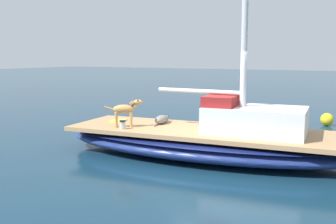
% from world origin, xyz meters
% --- Properties ---
extents(ground_plane, '(120.00, 120.00, 0.00)m').
position_xyz_m(ground_plane, '(0.00, 0.00, 0.00)').
color(ground_plane, '#143347').
extents(sailboat_main, '(3.32, 7.47, 0.66)m').
position_xyz_m(sailboat_main, '(0.00, 0.00, 0.34)').
color(sailboat_main, navy).
rests_on(sailboat_main, ground).
extents(cabin_house, '(1.64, 2.37, 0.84)m').
position_xyz_m(cabin_house, '(-0.14, 1.11, 1.01)').
color(cabin_house, silver).
rests_on(cabin_house, sailboat_main).
extents(dog_tan, '(0.62, 0.81, 0.70)m').
position_xyz_m(dog_tan, '(0.65, -1.84, 1.08)').
color(dog_tan, tan).
rests_on(dog_tan, sailboat_main).
extents(dog_grey, '(0.95, 0.35, 0.22)m').
position_xyz_m(dog_grey, '(-0.22, -1.31, 0.77)').
color(dog_grey, gray).
rests_on(dog_grey, sailboat_main).
extents(deck_winch, '(0.16, 0.16, 0.21)m').
position_xyz_m(deck_winch, '(0.92, -1.73, 0.76)').
color(deck_winch, '#B7B7BC').
rests_on(deck_winch, sailboat_main).
extents(deck_towel, '(0.65, 0.52, 0.03)m').
position_xyz_m(deck_towel, '(0.09, -2.49, 0.68)').
color(deck_towel, '#D8D14C').
rests_on(deck_towel, sailboat_main).
extents(mooring_buoy, '(0.44, 0.44, 0.44)m').
position_xyz_m(mooring_buoy, '(-5.94, 1.96, 0.22)').
color(mooring_buoy, yellow).
rests_on(mooring_buoy, ground).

